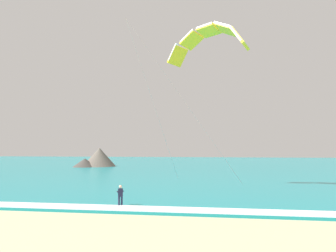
# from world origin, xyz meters

# --- Properties ---
(sea) EXTENTS (200.00, 120.00, 0.20)m
(sea) POSITION_xyz_m (0.00, 72.66, 0.10)
(sea) COLOR teal
(sea) RESTS_ON ground
(surf_foam) EXTENTS (200.00, 1.89, 0.04)m
(surf_foam) POSITION_xyz_m (0.00, 13.66, 0.22)
(surf_foam) COLOR white
(surf_foam) RESTS_ON sea
(surfboard) EXTENTS (0.92, 1.46, 0.09)m
(surfboard) POSITION_xyz_m (-3.44, 14.58, 0.03)
(surfboard) COLOR yellow
(surfboard) RESTS_ON ground
(kitesurfer) EXTENTS (0.65, 0.64, 1.69)m
(kitesurfer) POSITION_xyz_m (-3.45, 14.60, 0.94)
(kitesurfer) COLOR #191E38
(kitesurfer) RESTS_ON ground
(kite_primary) EXTENTS (10.10, 11.50, 15.62)m
(kite_primary) POSITION_xyz_m (2.79, 23.28, 15.43)
(kite_primary) COLOR yellow
(headland_left) EXTENTS (9.28, 9.33, 4.40)m
(headland_left) POSITION_xyz_m (-23.13, 59.75, 1.87)
(headland_left) COLOR #665B51
(headland_left) RESTS_ON ground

